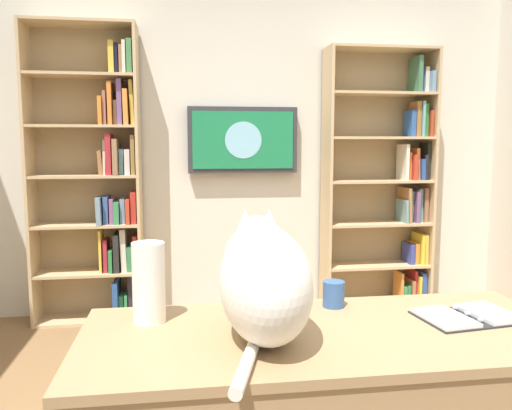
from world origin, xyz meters
TOP-DOWN VIEW (x-y plane):
  - wall_back at (0.00, -2.23)m, footprint 4.52×0.06m
  - bookshelf_left at (-1.22, -2.06)m, footprint 0.87×0.28m
  - bookshelf_right at (1.02, -2.06)m, footprint 0.79×0.28m
  - wall_mounted_tv at (-0.05, -2.15)m, footprint 0.85×0.07m
  - desk at (-0.05, 0.30)m, footprint 1.60×0.67m
  - cat at (0.17, 0.29)m, footprint 0.29×0.61m
  - open_binder at (-0.55, 0.23)m, footprint 0.36×0.26m
  - paper_towel_roll at (0.53, 0.10)m, footprint 0.11×0.11m
  - coffee_mug at (-0.13, 0.04)m, footprint 0.08×0.08m

SIDE VIEW (x-z plane):
  - desk at x=-0.05m, z-range 0.26..0.98m
  - open_binder at x=-0.55m, z-range 0.72..0.74m
  - coffee_mug at x=-0.13m, z-range 0.72..0.82m
  - paper_towel_roll at x=0.53m, z-range 0.72..1.00m
  - cat at x=0.17m, z-range 0.72..1.11m
  - bookshelf_left at x=-1.22m, z-range -0.03..2.04m
  - bookshelf_right at x=1.02m, z-range -0.03..2.15m
  - wall_back at x=0.00m, z-range 0.00..2.70m
  - wall_mounted_tv at x=-0.05m, z-range 1.10..1.61m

